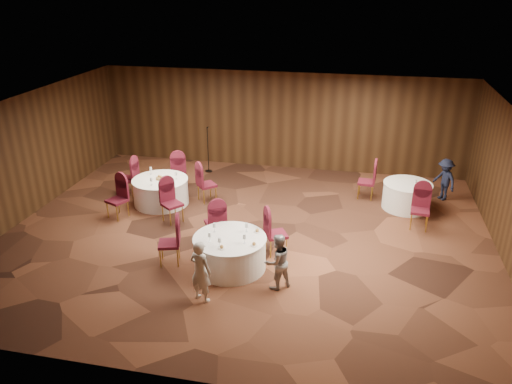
% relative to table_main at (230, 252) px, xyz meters
% --- Properties ---
extents(ground, '(12.00, 12.00, 0.00)m').
position_rel_table_main_xyz_m(ground, '(0.01, 1.56, -0.38)').
color(ground, black).
rests_on(ground, ground).
extents(room_shell, '(12.00, 12.00, 12.00)m').
position_rel_table_main_xyz_m(room_shell, '(0.01, 1.56, 1.59)').
color(room_shell, silver).
rests_on(room_shell, ground).
extents(table_main, '(1.62, 1.62, 0.74)m').
position_rel_table_main_xyz_m(table_main, '(0.00, 0.00, 0.00)').
color(table_main, white).
rests_on(table_main, ground).
extents(table_left, '(1.56, 1.56, 0.74)m').
position_rel_table_main_xyz_m(table_left, '(-2.79, 2.89, -0.00)').
color(table_left, white).
rests_on(table_left, ground).
extents(table_right, '(1.33, 1.33, 0.74)m').
position_rel_table_main_xyz_m(table_right, '(4.01, 4.03, -0.00)').
color(table_right, white).
rests_on(table_right, ground).
extents(chairs_main, '(2.94, 1.87, 1.00)m').
position_rel_table_main_xyz_m(chairs_main, '(-0.38, 0.60, 0.12)').
color(chairs_main, '#450D1D').
rests_on(chairs_main, ground).
extents(chairs_left, '(3.02, 3.08, 1.00)m').
position_rel_table_main_xyz_m(chairs_left, '(-2.78, 2.92, 0.12)').
color(chairs_left, '#450D1D').
rests_on(chairs_left, ground).
extents(chairs_right, '(1.93, 2.25, 1.00)m').
position_rel_table_main_xyz_m(chairs_right, '(3.58, 3.68, 0.12)').
color(chairs_right, '#450D1D').
rests_on(chairs_right, ground).
extents(tabletop_main, '(1.11, 1.02, 0.22)m').
position_rel_table_main_xyz_m(tabletop_main, '(0.13, -0.08, 0.47)').
color(tabletop_main, silver).
rests_on(tabletop_main, table_main).
extents(tabletop_left, '(0.91, 0.82, 0.22)m').
position_rel_table_main_xyz_m(tabletop_left, '(-2.79, 2.89, 0.45)').
color(tabletop_left, silver).
rests_on(tabletop_left, table_left).
extents(tabletop_right, '(0.08, 0.08, 0.22)m').
position_rel_table_main_xyz_m(tabletop_right, '(4.18, 3.83, 0.52)').
color(tabletop_right, silver).
rests_on(tabletop_right, table_right).
extents(mic_stand, '(0.24, 0.24, 1.52)m').
position_rel_table_main_xyz_m(mic_stand, '(-2.22, 5.62, 0.06)').
color(mic_stand, black).
rests_on(mic_stand, ground).
extents(woman_a, '(0.56, 0.46, 1.32)m').
position_rel_table_main_xyz_m(woman_a, '(-0.24, -1.30, 0.28)').
color(woman_a, silver).
rests_on(woman_a, ground).
extents(woman_b, '(0.75, 0.74, 1.22)m').
position_rel_table_main_xyz_m(woman_b, '(1.15, -0.55, 0.24)').
color(woman_b, '#9D9EA2').
rests_on(woman_b, ground).
extents(man_c, '(0.83, 0.91, 1.23)m').
position_rel_table_main_xyz_m(man_c, '(5.09, 4.87, 0.24)').
color(man_c, '#161B31').
rests_on(man_c, ground).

